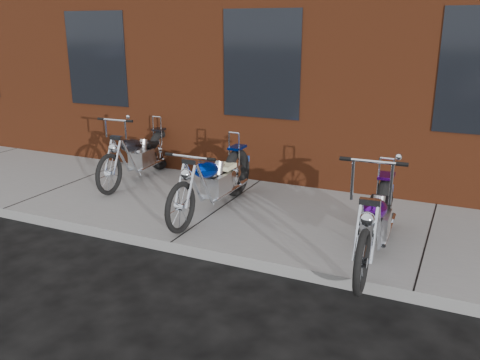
% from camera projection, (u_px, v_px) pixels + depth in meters
% --- Properties ---
extents(ground, '(120.00, 120.00, 0.00)m').
position_uv_depth(ground, '(171.00, 253.00, 6.59)').
color(ground, black).
rests_on(ground, ground).
extents(sidewalk, '(22.00, 3.00, 0.15)m').
position_uv_depth(sidewalk, '(223.00, 211.00, 7.87)').
color(sidewalk, gray).
rests_on(sidewalk, ground).
extents(chopper_purple, '(0.60, 2.46, 1.38)m').
position_uv_depth(chopper_purple, '(376.00, 223.00, 5.99)').
color(chopper_purple, black).
rests_on(chopper_purple, sidewalk).
extents(chopper_blue, '(0.60, 2.46, 1.07)m').
position_uv_depth(chopper_blue, '(213.00, 183.00, 7.54)').
color(chopper_blue, black).
rests_on(chopper_blue, sidewalk).
extents(chopper_third, '(0.59, 2.40, 1.22)m').
position_uv_depth(chopper_third, '(139.00, 156.00, 9.08)').
color(chopper_third, black).
rests_on(chopper_third, sidewalk).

